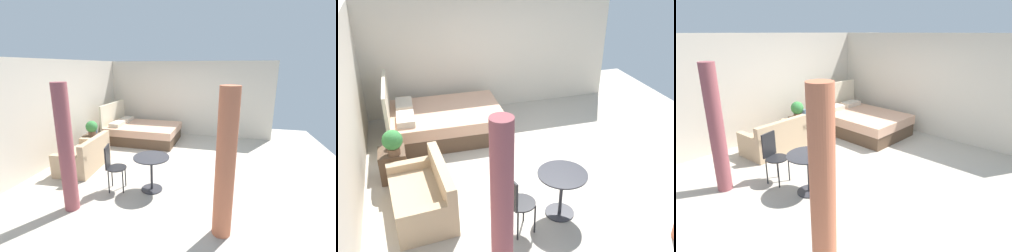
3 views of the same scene
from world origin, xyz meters
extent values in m
cube|color=#B2A899|center=(0.00, 0.00, -0.01)|extent=(8.22, 8.67, 0.02)
cube|color=beige|center=(0.00, 2.83, 1.28)|extent=(8.22, 0.12, 2.56)
cube|color=beige|center=(2.61, 0.00, 1.28)|extent=(0.12, 5.67, 2.56)
cube|color=brown|center=(1.46, 1.21, 0.16)|extent=(1.55, 2.14, 0.32)
cube|color=tan|center=(1.46, 1.21, 0.43)|extent=(1.59, 2.18, 0.22)
cube|color=beige|center=(1.48, 2.30, 0.61)|extent=(1.59, 0.08, 1.23)
cube|color=beige|center=(1.14, 1.99, 0.61)|extent=(0.55, 0.33, 0.12)
cube|color=beige|center=(1.81, 1.98, 0.61)|extent=(0.55, 0.33, 0.12)
cube|color=tan|center=(-0.84, 1.94, 0.21)|extent=(1.39, 0.90, 0.41)
cube|color=tan|center=(-0.81, 1.61, 0.59)|extent=(1.34, 0.24, 0.36)
cube|color=tan|center=(-0.24, 1.98, 0.48)|extent=(0.20, 0.81, 0.13)
cube|color=tan|center=(-1.43, 1.89, 0.48)|extent=(0.20, 0.81, 0.13)
cube|color=brown|center=(0.19, 2.29, 0.26)|extent=(0.44, 0.43, 0.52)
cylinder|color=brown|center=(0.09, 2.24, 0.57)|extent=(0.20, 0.20, 0.12)
sphere|color=#387F3D|center=(0.09, 2.24, 0.77)|extent=(0.32, 0.32, 0.32)
cylinder|color=slate|center=(0.31, 2.28, 0.59)|extent=(0.14, 0.14, 0.16)
cylinder|color=#2D2D33|center=(-1.43, 0.01, 0.01)|extent=(0.42, 0.42, 0.02)
cylinder|color=#2D2D33|center=(-1.43, 0.01, 0.34)|extent=(0.05, 0.05, 0.68)
cylinder|color=#2D2D33|center=(-1.43, 0.01, 0.69)|extent=(0.70, 0.70, 0.02)
cylinder|color=black|center=(-1.69, 0.51, 0.23)|extent=(0.02, 0.02, 0.46)
cylinder|color=black|center=(-1.43, 0.57, 0.23)|extent=(0.02, 0.02, 0.46)
cylinder|color=black|center=(-1.76, 0.77, 0.23)|extent=(0.02, 0.02, 0.46)
cylinder|color=black|center=(-1.50, 0.84, 0.23)|extent=(0.02, 0.02, 0.46)
cylinder|color=black|center=(-1.59, 0.67, 0.47)|extent=(0.47, 0.47, 0.02)
cube|color=black|center=(-1.64, 0.83, 0.70)|extent=(0.31, 0.11, 0.44)
cylinder|color=#D1704C|center=(-2.36, -1.36, 1.08)|extent=(0.27, 0.27, 2.16)
cylinder|color=#994C51|center=(-2.36, 1.15, 1.08)|extent=(0.24, 0.24, 2.16)
camera|label=1|loc=(-5.38, -1.32, 2.39)|focal=24.75mm
camera|label=2|loc=(-5.32, 2.00, 3.66)|focal=40.15mm
camera|label=3|loc=(-4.03, -3.22, 2.58)|focal=29.72mm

